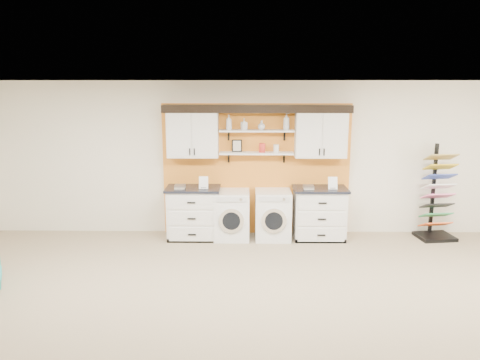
{
  "coord_description": "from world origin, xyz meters",
  "views": [
    {
      "loc": [
        -0.2,
        -4.45,
        2.8
      ],
      "look_at": [
        -0.28,
        2.3,
        1.36
      ],
      "focal_mm": 35.0,
      "sensor_mm": 36.0,
      "label": 1
    }
  ],
  "objects_px": {
    "base_cabinet_left": "(194,213)",
    "dryer": "(273,215)",
    "base_cabinet_right": "(319,213)",
    "washer": "(232,215)",
    "sample_rack": "(436,209)"
  },
  "relations": [
    {
      "from": "washer",
      "to": "dryer",
      "type": "bearing_deg",
      "value": 0.0
    },
    {
      "from": "dryer",
      "to": "sample_rack",
      "type": "xyz_separation_m",
      "value": [
        2.93,
        0.04,
        0.1
      ]
    },
    {
      "from": "sample_rack",
      "to": "base_cabinet_right",
      "type": "bearing_deg",
      "value": 173.65
    },
    {
      "from": "base_cabinet_right",
      "to": "washer",
      "type": "relative_size",
      "value": 1.1
    },
    {
      "from": "base_cabinet_right",
      "to": "sample_rack",
      "type": "relative_size",
      "value": 0.56
    },
    {
      "from": "washer",
      "to": "sample_rack",
      "type": "relative_size",
      "value": 0.51
    },
    {
      "from": "base_cabinet_left",
      "to": "dryer",
      "type": "xyz_separation_m",
      "value": [
        1.43,
        -0.0,
        -0.03
      ]
    },
    {
      "from": "base_cabinet_left",
      "to": "base_cabinet_right",
      "type": "distance_m",
      "value": 2.26
    },
    {
      "from": "base_cabinet_left",
      "to": "sample_rack",
      "type": "bearing_deg",
      "value": 0.47
    },
    {
      "from": "dryer",
      "to": "base_cabinet_left",
      "type": "bearing_deg",
      "value": 179.86
    },
    {
      "from": "base_cabinet_left",
      "to": "dryer",
      "type": "height_order",
      "value": "base_cabinet_left"
    },
    {
      "from": "dryer",
      "to": "sample_rack",
      "type": "bearing_deg",
      "value": 0.77
    },
    {
      "from": "base_cabinet_left",
      "to": "base_cabinet_right",
      "type": "xyz_separation_m",
      "value": [
        2.26,
        0.0,
        -0.0
      ]
    },
    {
      "from": "base_cabinet_left",
      "to": "sample_rack",
      "type": "distance_m",
      "value": 4.36
    },
    {
      "from": "base_cabinet_left",
      "to": "dryer",
      "type": "bearing_deg",
      "value": -0.14
    }
  ]
}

